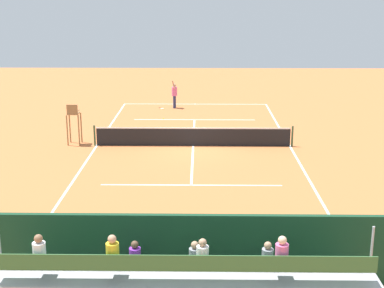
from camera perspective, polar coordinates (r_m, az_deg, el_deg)
ground_plane at (r=28.89m, az=0.12°, el=-0.19°), size 60.00×60.00×0.00m
court_line_markings at (r=28.93m, az=0.12°, el=-0.16°), size 10.10×22.20×0.01m
tennis_net at (r=28.76m, az=0.12°, el=0.78°), size 10.30×0.10×1.07m
backdrop_wall at (r=15.40m, az=-0.57°, el=-10.66°), size 18.00×0.16×2.00m
bleacher_stand at (r=14.22m, az=-0.80°, el=-13.28°), size 9.06×2.40×2.48m
umpire_chair at (r=29.54m, az=-12.00°, el=2.45°), size 0.67×0.67×2.14m
courtside_bench at (r=16.31m, az=5.97°, el=-10.92°), size 1.80×0.40×0.93m
equipment_bag at (r=16.31m, az=-0.67°, el=-12.32°), size 0.90×0.36×0.36m
tennis_player at (r=38.11m, az=-1.81°, el=5.20°), size 0.43×0.55×1.93m
tennis_racket at (r=38.07m, az=-3.10°, el=3.64°), size 0.45×0.56×0.03m
tennis_ball_near at (r=35.02m, az=-2.93°, el=2.63°), size 0.07×0.07×0.07m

